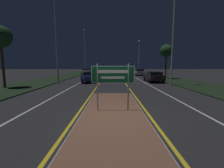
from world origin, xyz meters
The scene contains 22 objects.
ground_plane centered at (0.00, 0.00, 0.00)m, with size 160.00×160.00×0.00m, color #232326.
median_island centered at (0.00, 0.56, 0.04)m, with size 2.88×8.89×0.10m.
verge_left centered at (-9.50, 20.00, 0.04)m, with size 5.00×100.00×0.08m.
verge_right centered at (9.50, 20.00, 0.04)m, with size 5.00×100.00×0.08m.
centre_line_yellow_left centered at (-1.63, 25.00, 0.00)m, with size 0.12×70.00×0.01m.
centre_line_yellow_right centered at (1.63, 25.00, 0.00)m, with size 0.12×70.00×0.01m.
lane_line_white_left centered at (-4.20, 25.00, 0.00)m, with size 0.12×70.00×0.01m.
lane_line_white_right centered at (4.20, 25.00, 0.00)m, with size 0.12×70.00×0.01m.
edge_line_white_left centered at (-7.20, 25.00, 0.00)m, with size 0.10×70.00×0.01m.
edge_line_white_right centered at (7.20, 25.00, 0.00)m, with size 0.10×70.00×0.01m.
highway_sign centered at (0.00, 0.55, 1.69)m, with size 2.02×0.07×2.22m.
streetlight_left_near centered at (-6.46, 11.31, 6.69)m, with size 0.47×0.47×11.20m.
streetlight_left_far centered at (-6.47, 29.72, 6.19)m, with size 0.44×0.44×10.59m.
streetlight_right_near centered at (6.51, 10.09, 6.84)m, with size 0.57×0.57×10.44m.
streetlight_right_far centered at (6.69, 31.49, 5.10)m, with size 0.45×0.45×8.37m.
car_receding_0 centered at (5.60, 13.83, 0.74)m, with size 1.97×4.46×1.38m.
car_receding_1 centered at (6.01, 26.74, 0.76)m, with size 1.93×4.06×1.44m.
car_approaching_0 centered at (-2.89, 13.78, 0.73)m, with size 2.03×4.51×1.37m.
car_approaching_1 centered at (-6.09, 29.02, 0.76)m, with size 1.99×4.58×1.41m.
car_approaching_2 centered at (-6.01, 37.91, 0.76)m, with size 2.03×4.23×1.41m.
warning_sign centered at (8.94, 17.59, 1.41)m, with size 0.60×0.06×2.20m.
roadside_palm_right centered at (8.60, 17.76, 4.47)m, with size 1.98×1.98×5.45m.
Camera 1 is at (-0.04, -6.43, 2.25)m, focal length 24.00 mm.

